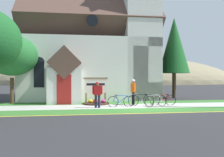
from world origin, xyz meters
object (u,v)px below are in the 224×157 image
Objects in this scene: church_sign at (96,86)px; cyclist_in_white_jersey at (133,90)px; bicycle_blue at (156,101)px; yard_deciduous_tree at (12,56)px; cyclist_in_green_jersey at (97,93)px; bicycle_green at (141,100)px; bicycle_red at (163,100)px; roadside_conifer at (174,46)px; bicycle_black at (121,101)px.

church_sign is 2.79m from cyclist_in_white_jersey.
yard_deciduous_tree is at bearing 162.44° from bicycle_blue.
cyclist_in_green_jersey is 2.87m from cyclist_in_white_jersey.
bicycle_green is 1.04× the size of cyclist_in_white_jersey.
bicycle_red is 7.54m from roadside_conifer.
bicycle_black is 8.57m from yard_deciduous_tree.
yard_deciduous_tree is (-8.92, 2.44, 3.08)m from bicycle_green.
bicycle_red is 1.54m from bicycle_green.
church_sign is 2.75m from bicycle_black.
roadside_conifer reaches higher than bicycle_red.
bicycle_black is at bearing -170.29° from bicycle_red.
church_sign is 2.49m from cyclist_in_green_jersey.
church_sign is at bearing 150.06° from bicycle_green.
church_sign is at bearing 124.28° from bicycle_black.
yard_deciduous_tree is at bearing 164.71° from bicycle_green.
cyclist_in_green_jersey is 0.22× the size of roadside_conifer.
bicycle_blue is at bearing -4.65° from bicycle_black.
bicycle_red is 0.95× the size of bicycle_green.
yard_deciduous_tree is (-13.51, -2.88, -1.37)m from roadside_conifer.
bicycle_red is (4.48, -1.63, -0.88)m from church_sign.
yard_deciduous_tree is at bearing 151.50° from cyclist_in_green_jersey.
church_sign is at bearing -7.11° from yard_deciduous_tree.
roadside_conifer is at bearing 59.92° from bicycle_red.
bicycle_black is 1.54m from bicycle_green.
bicycle_black is 1.67m from cyclist_in_green_jersey.
bicycle_green is at bearing -130.74° from roadside_conifer.
bicycle_blue is 0.95× the size of cyclist_in_white_jersey.
yard_deciduous_tree is at bearing 158.75° from bicycle_black.
church_sign is 3.50m from bicycle_green.
bicycle_black is 0.96× the size of bicycle_green.
roadside_conifer reaches higher than cyclist_in_white_jersey.
roadside_conifer is at bearing 25.74° from church_sign.
bicycle_red is at bearing 2.20° from bicycle_green.
bicycle_red is 4.65m from cyclist_in_green_jersey.
bicycle_black is at bearing 175.35° from bicycle_blue.
bicycle_black is at bearing -136.36° from roadside_conifer.
roadside_conifer is at bearing 57.75° from bicycle_blue.
bicycle_blue reaches higher than bicycle_red.
yard_deciduous_tree is at bearing 167.10° from cyclist_in_white_jersey.
church_sign is 1.17× the size of cyclist_in_green_jersey.
bicycle_red is at bearing 10.36° from cyclist_in_green_jersey.
church_sign is at bearing 88.40° from cyclist_in_green_jersey.
roadside_conifer is 1.50× the size of yard_deciduous_tree.
church_sign is 9.09m from roadside_conifer.
church_sign is 1.09× the size of bicycle_red.
cyclist_in_white_jersey reaches higher than cyclist_in_green_jersey.
cyclist_in_green_jersey is at bearing -178.06° from bicycle_blue.
yard_deciduous_tree is (-5.92, 3.21, 2.53)m from cyclist_in_green_jersey.
cyclist_in_green_jersey is 0.33× the size of yard_deciduous_tree.
bicycle_red is 11.17m from yard_deciduous_tree.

